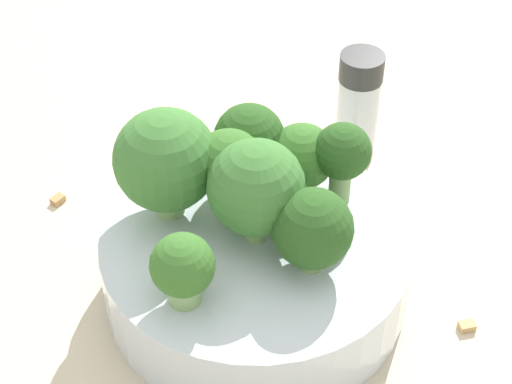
{
  "coord_description": "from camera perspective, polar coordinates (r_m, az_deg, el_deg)",
  "views": [
    {
      "loc": [
        -0.34,
        -0.04,
        0.39
      ],
      "look_at": [
        0.0,
        0.0,
        0.08
      ],
      "focal_mm": 60.0,
      "sensor_mm": 36.0,
      "label": 1
    }
  ],
  "objects": [
    {
      "name": "broccoli_floret_7",
      "position": [
        0.48,
        -1.81,
        1.64
      ],
      "size": [
        0.04,
        0.04,
        0.06
      ],
      "color": "#84AD66",
      "rests_on": "bowl"
    },
    {
      "name": "almond_crumb_2",
      "position": [
        0.52,
        13.92,
        -8.52
      ],
      "size": [
        0.01,
        0.01,
        0.01
      ],
      "primitive_type": "cube",
      "rotation": [
        0.0,
        0.0,
        1.94
      ],
      "color": "tan",
      "rests_on": "ground_plane"
    },
    {
      "name": "almond_crumb_3",
      "position": [
        0.59,
        -13.11,
        -0.34
      ],
      "size": [
        0.01,
        0.01,
        0.01
      ],
      "primitive_type": "cube",
      "rotation": [
        0.0,
        0.0,
        5.76
      ],
      "color": "#AD7F4C",
      "rests_on": "ground_plane"
    },
    {
      "name": "broccoli_floret_2",
      "position": [
        0.5,
        3.07,
        2.28
      ],
      "size": [
        0.04,
        0.04,
        0.05
      ],
      "color": "#8EB770",
      "rests_on": "bowl"
    },
    {
      "name": "broccoli_floret_4",
      "position": [
        0.48,
        -6.03,
        2.06
      ],
      "size": [
        0.06,
        0.06,
        0.07
      ],
      "color": "#8EB770",
      "rests_on": "bowl"
    },
    {
      "name": "pepper_shaker",
      "position": [
        0.6,
        6.81,
        5.68
      ],
      "size": [
        0.03,
        0.03,
        0.08
      ],
      "color": "silver",
      "rests_on": "ground_plane"
    },
    {
      "name": "broccoli_floret_1",
      "position": [
        0.46,
        3.79,
        -2.51
      ],
      "size": [
        0.04,
        0.04,
        0.05
      ],
      "color": "#84AD66",
      "rests_on": "bowl"
    },
    {
      "name": "ground_plane",
      "position": [
        0.53,
        0.0,
        -6.62
      ],
      "size": [
        3.0,
        3.0,
        0.0
      ],
      "primitive_type": "plane",
      "color": "beige"
    },
    {
      "name": "broccoli_floret_6",
      "position": [
        0.5,
        -0.45,
        3.47
      ],
      "size": [
        0.04,
        0.04,
        0.06
      ],
      "color": "#8EB770",
      "rests_on": "bowl"
    },
    {
      "name": "broccoli_floret_0",
      "position": [
        0.46,
        -0.12,
        0.03
      ],
      "size": [
        0.05,
        0.05,
        0.07
      ],
      "color": "#8EB770",
      "rests_on": "bowl"
    },
    {
      "name": "bowl",
      "position": [
        0.51,
        0.0,
        -4.87
      ],
      "size": [
        0.18,
        0.18,
        0.05
      ],
      "primitive_type": "cylinder",
      "color": "silver",
      "rests_on": "ground_plane"
    },
    {
      "name": "broccoli_floret_5",
      "position": [
        0.49,
        5.77,
        2.49
      ],
      "size": [
        0.03,
        0.03,
        0.05
      ],
      "color": "#7A9E5B",
      "rests_on": "bowl"
    },
    {
      "name": "broccoli_floret_3",
      "position": [
        0.44,
        -4.92,
        -5.08
      ],
      "size": [
        0.03,
        0.03,
        0.04
      ],
      "color": "#8EB770",
      "rests_on": "bowl"
    }
  ]
}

